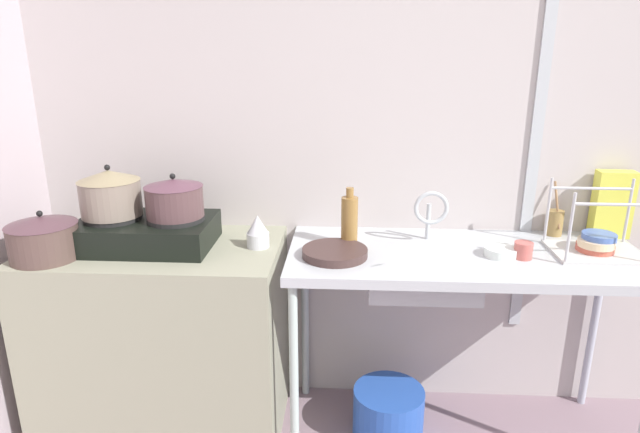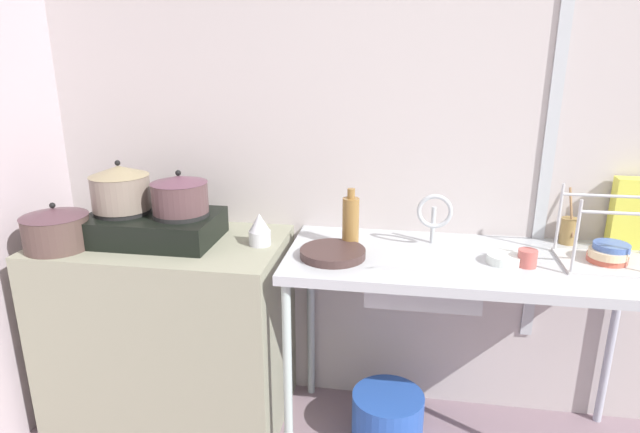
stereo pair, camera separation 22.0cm
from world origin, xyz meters
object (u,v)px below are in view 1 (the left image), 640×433
at_px(sink_basin, 422,272).
at_px(cereal_box, 612,204).
at_px(frying_pan, 335,253).
at_px(small_bowl_on_drainboard, 501,252).
at_px(faucet, 431,210).
at_px(pot_on_right_burner, 174,198).
at_px(pot_beside_stove, 43,237).
at_px(utensil_jar, 555,222).
at_px(percolator, 258,232).
at_px(pot_on_left_burner, 110,193).
at_px(bottle_by_sink, 349,221).
at_px(dish_rack, 597,244).
at_px(cup_by_rack, 523,250).
at_px(stove, 146,232).
at_px(bucket_on_floor, 388,413).

distance_m(sink_basin, cereal_box, 0.92).
bearing_deg(sink_basin, frying_pan, -172.38).
height_order(sink_basin, small_bowl_on_drainboard, small_bowl_on_drainboard).
bearing_deg(faucet, cereal_box, 9.67).
bearing_deg(sink_basin, cereal_box, 17.65).
height_order(pot_on_right_burner, pot_beside_stove, pot_on_right_burner).
bearing_deg(pot_on_right_burner, utensil_jar, 8.53).
height_order(sink_basin, cereal_box, cereal_box).
xyz_separation_m(pot_beside_stove, percolator, (0.83, 0.18, -0.02)).
height_order(pot_on_left_burner, sink_basin, pot_on_left_burner).
bearing_deg(pot_beside_stove, bottle_by_sink, 10.25).
xyz_separation_m(pot_beside_stove, sink_basin, (1.51, 0.14, -0.17)).
xyz_separation_m(pot_on_left_burner, pot_on_right_burner, (0.27, -0.00, -0.02)).
bearing_deg(utensil_jar, faucet, -166.18).
bearing_deg(dish_rack, cereal_box, 57.04).
distance_m(small_bowl_on_drainboard, cereal_box, 0.62).
bearing_deg(utensil_jar, sink_basin, -155.98).
bearing_deg(faucet, cup_by_rack, -23.87).
height_order(stove, bottle_by_sink, bottle_by_sink).
xyz_separation_m(stove, small_bowl_on_drainboard, (1.47, -0.03, -0.05)).
bearing_deg(percolator, faucet, 7.02).
bearing_deg(frying_pan, utensil_jar, 18.27).
relative_size(stove, faucet, 2.40).
xyz_separation_m(small_bowl_on_drainboard, bucket_on_floor, (-0.42, -0.01, -0.79)).
distance_m(bottle_by_sink, cereal_box, 1.17).
bearing_deg(pot_on_left_burner, pot_on_right_burner, -0.00).
distance_m(faucet, frying_pan, 0.46).
height_order(cup_by_rack, bottle_by_sink, bottle_by_sink).
height_order(pot_beside_stove, bottle_by_sink, bottle_by_sink).
relative_size(stove, dish_rack, 1.60).
bearing_deg(utensil_jar, small_bowl_on_drainboard, -137.82).
xyz_separation_m(pot_beside_stove, small_bowl_on_drainboard, (1.82, 0.13, -0.07)).
relative_size(stove, pot_on_right_burner, 2.34).
bearing_deg(faucet, bucket_on_floor, -137.08).
relative_size(cup_by_rack, small_bowl_on_drainboard, 0.55).
relative_size(pot_beside_stove, cup_by_rack, 3.70).
xyz_separation_m(stove, cereal_box, (2.01, 0.24, 0.08)).
relative_size(sink_basin, cup_by_rack, 6.10).
bearing_deg(cup_by_rack, pot_on_left_burner, 178.28).
bearing_deg(faucet, frying_pan, -155.72).
relative_size(percolator, small_bowl_on_drainboard, 1.04).
relative_size(pot_beside_stove, cereal_box, 0.91).
xyz_separation_m(percolator, bottle_by_sink, (0.38, 0.04, 0.04)).
bearing_deg(frying_pan, bottle_by_sink, 66.81).
bearing_deg(stove, bottle_by_sink, 3.75).
bearing_deg(stove, dish_rack, 0.49).
distance_m(stove, sink_basin, 1.17).
relative_size(percolator, utensil_jar, 0.58).
xyz_separation_m(pot_on_right_burner, small_bowl_on_drainboard, (1.34, -0.03, -0.20)).
xyz_separation_m(stove, utensil_jar, (1.78, 0.25, -0.00)).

